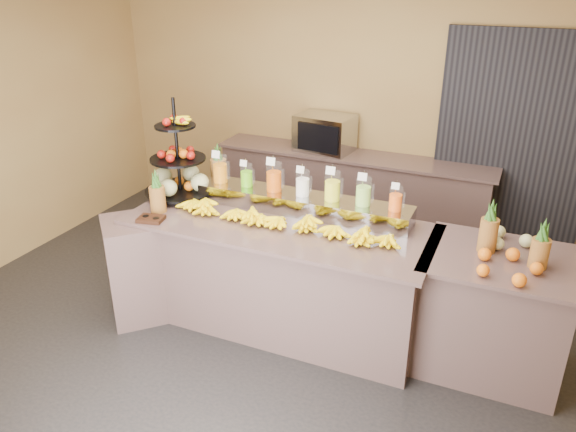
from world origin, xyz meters
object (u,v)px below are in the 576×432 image
Objects in this scene: right_fruit_pile at (508,255)px; condiment_caddy at (151,219)px; pitcher_tray at (302,203)px; banana_heap at (282,217)px; fruit_stand at (183,172)px; oven_warmer at (325,133)px.

condiment_caddy is at bearing -171.94° from right_fruit_pile.
pitcher_tray is 0.94× the size of banana_heap.
condiment_caddy is (0.05, -0.57, -0.21)m from fruit_stand.
banana_heap is 1.07m from condiment_caddy.
right_fruit_pile reaches higher than banana_heap.
fruit_stand is 1.46× the size of oven_warmer.
right_fruit_pile is 2.84m from oven_warmer.
oven_warmer is at bearing 100.62° from banana_heap.
banana_heap is 3.25× the size of oven_warmer.
fruit_stand is 1.89m from oven_warmer.
banana_heap is at bearing -72.24° from oven_warmer.
pitcher_tray is 3.85× the size of right_fruit_pile.
fruit_stand reaches higher than condiment_caddy.
pitcher_tray is at bearing 31.99° from condiment_caddy.
fruit_stand reaches higher than oven_warmer.
oven_warmer reaches higher than right_fruit_pile.
condiment_caddy is 0.34× the size of oven_warmer.
fruit_stand is (-1.06, 0.21, 0.16)m from banana_heap.
condiment_caddy is 2.42m from oven_warmer.
right_fruit_pile is at bearing -36.23° from oven_warmer.
banana_heap reaches higher than condiment_caddy.
banana_heap reaches higher than pitcher_tray.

